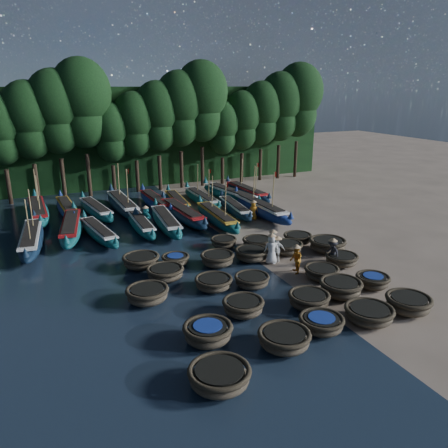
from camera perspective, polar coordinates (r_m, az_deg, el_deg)
name	(u,v)px	position (r m, az deg, el deg)	size (l,w,h in m)	color
ground	(251,257)	(27.13, 3.56, -4.26)	(120.00, 120.00, 0.00)	gray
foliage_wall	(148,136)	(47.50, -9.87, 11.22)	(40.00, 3.00, 10.00)	black
coracle_0	(219,376)	(16.12, -0.60, -19.25)	(2.68, 2.68, 0.75)	brown
coracle_1	(284,339)	(18.23, 7.87, -14.62)	(2.56, 2.56, 0.75)	brown
coracle_2	(321,323)	(19.62, 12.59, -12.50)	(2.10, 2.10, 0.68)	brown
coracle_3	(369,314)	(20.86, 18.42, -11.05)	(2.63, 2.63, 0.72)	brown
coracle_4	(408,303)	(22.28, 22.95, -9.52)	(2.37, 2.37, 0.81)	brown
coracle_5	(208,332)	(18.39, -2.13, -13.97)	(2.12, 2.12, 0.82)	brown
coracle_6	(243,306)	(20.38, 2.52, -10.69)	(2.08, 2.08, 0.77)	brown
coracle_7	(309,300)	(21.35, 11.04, -9.66)	(2.01, 2.01, 0.76)	brown
coracle_8	(341,287)	(22.76, 15.00, -8.02)	(2.48, 2.48, 0.84)	brown
coracle_9	(373,281)	(24.19, 18.85, -7.01)	(2.15, 2.15, 0.70)	brown
coracle_10	(147,294)	(21.77, -9.98, -9.00)	(2.51, 2.51, 0.77)	brown
coracle_11	(214,283)	(22.77, -1.36, -7.65)	(2.07, 2.07, 0.66)	brown
coracle_12	(252,280)	(23.11, 3.67, -7.33)	(2.30, 2.30, 0.64)	brown
coracle_13	(322,272)	(24.49, 12.63, -6.17)	(2.14, 2.14, 0.69)	brown
coracle_14	(342,259)	(26.56, 15.10, -4.46)	(2.37, 2.37, 0.69)	brown
coracle_15	(165,273)	(24.00, -7.69, -6.32)	(2.27, 2.27, 0.74)	brown
coracle_16	(217,259)	(25.58, -0.87, -4.56)	(2.26, 2.26, 0.77)	brown
coracle_17	(251,254)	(26.39, 3.60, -3.91)	(2.03, 2.03, 0.75)	brown
coracle_18	(287,247)	(27.64, 8.28, -3.05)	(1.96, 1.96, 0.74)	brown
coracle_19	(328,245)	(28.46, 13.38, -2.63)	(2.53, 2.53, 0.84)	brown
coracle_20	(141,261)	(25.78, -10.79, -4.73)	(2.47, 2.47, 0.76)	brown
coracle_21	(175,260)	(25.76, -6.36, -4.65)	(1.77, 1.77, 0.66)	brown
coracle_22	(224,242)	(28.39, -0.04, -2.38)	(1.90, 1.90, 0.67)	brown
coracle_23	(257,243)	(28.32, 4.37, -2.45)	(1.96, 1.96, 0.71)	brown
coracle_24	(298,238)	(29.53, 9.59, -1.83)	(2.35, 2.35, 0.68)	brown
long_boat_0	(31,239)	(31.05, -23.87, -1.80)	(2.21, 8.51, 3.63)	#0D1D32
long_boat_1	(71,228)	(32.50, -19.37, -0.44)	(2.81, 8.52, 1.52)	#0D4D4B
long_boat_2	(99,232)	(31.22, -16.04, -1.01)	(2.33, 7.22, 1.28)	#0D4D4B
long_boat_3	(141,224)	(32.32, -10.82, 0.01)	(1.38, 7.30, 1.28)	#0D4D4B
long_boat_4	(166,221)	(32.43, -7.58, 0.35)	(2.08, 8.19, 1.45)	#0D4D4B
long_boat_5	(182,213)	(34.22, -5.50, 1.41)	(2.09, 8.78, 1.55)	#0D1D32
long_boat_6	(217,217)	(33.21, -0.97, 0.93)	(1.75, 8.28, 3.52)	#0D4D4B
long_boat_7	(235,208)	(35.88, 1.39, 2.10)	(2.05, 7.35, 1.30)	#0D1D32
long_boat_8	(260,208)	(35.43, 4.78, 2.05)	(1.77, 9.15, 3.89)	navy
long_boat_9	(38,211)	(37.62, -23.12, 1.56)	(1.69, 8.87, 3.77)	#0D4D4B
long_boat_10	(67,209)	(37.84, -19.80, 1.90)	(1.76, 7.73, 1.36)	navy
long_boat_11	(96,209)	(36.89, -16.40, 1.85)	(2.47, 7.70, 1.37)	#0D4D4B
long_boat_12	(122,204)	(37.49, -13.12, 2.51)	(1.83, 9.15, 3.89)	#0D1D32
long_boat_13	(156,202)	(38.15, -8.92, 2.91)	(1.72, 8.13, 1.43)	navy
long_boat_14	(177,202)	(38.10, -6.14, 2.94)	(1.92, 7.44, 1.31)	#0D4D4B
long_boat_15	(202,199)	(38.79, -2.94, 3.34)	(1.43, 8.01, 3.40)	#0D4D4B
long_boat_16	(230,195)	(39.84, 0.78, 3.85)	(2.98, 8.99, 1.60)	#0D4D4B
long_boat_17	(247,192)	(41.16, 2.98, 4.21)	(1.76, 8.28, 3.52)	#0D1D32
fisherman_0	(271,248)	(25.86, 6.22, -3.20)	(1.04, 0.88, 2.00)	silver
fisherman_1	(273,241)	(27.27, 6.40, -2.23)	(0.58, 0.67, 1.75)	#1A6A6E
fisherman_2	(296,259)	(24.79, 9.37, -4.50)	(0.83, 0.94, 1.82)	#BD7219
fisherman_3	(332,252)	(26.34, 13.97, -3.52)	(0.67, 1.06, 1.78)	black
fisherman_4	(277,249)	(26.19, 6.99, -3.21)	(0.94, 0.84, 1.73)	silver
fisherman_5	(146,216)	(33.01, -10.17, 1.00)	(1.00, 1.49, 1.74)	#1A6A6E
fisherman_6	(253,210)	(34.20, 3.87, 1.86)	(0.86, 0.71, 1.71)	#BD7219
tree_1	(0,128)	(42.39, -27.23, 11.06)	(4.09, 4.09, 9.65)	black
tree_2	(28,119)	(42.30, -24.20, 12.37)	(4.51, 4.51, 10.63)	black
tree_3	(56,111)	(42.35, -21.14, 13.65)	(4.92, 4.92, 11.60)	black
tree_4	(82,102)	(42.53, -18.06, 14.88)	(5.34, 5.34, 12.58)	black
tree_5	(110,132)	(43.04, -14.63, 11.58)	(3.68, 3.68, 8.68)	black
tree_6	(134,124)	(43.44, -11.65, 12.72)	(4.09, 4.09, 9.65)	black
tree_7	(157,116)	(43.96, -8.70, 13.82)	(4.51, 4.51, 10.63)	black
tree_8	(180,108)	(44.60, -5.80, 14.85)	(4.92, 4.92, 11.60)	black
tree_9	(201,101)	(45.36, -2.97, 15.81)	(5.34, 5.34, 12.58)	black
tree_10	(222,127)	(46.42, -0.21, 12.53)	(3.68, 3.68, 8.68)	black
tree_11	(242,120)	(47.34, 2.40, 13.44)	(4.09, 4.09, 9.65)	black
tree_12	(262,113)	(48.37, 4.93, 14.28)	(4.51, 4.51, 10.63)	black
tree_13	(280,106)	(49.49, 7.36, 15.06)	(4.92, 4.92, 11.60)	black
tree_14	(298,99)	(50.71, 9.70, 15.78)	(5.34, 5.34, 12.58)	black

